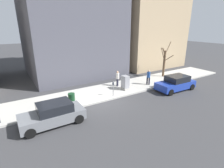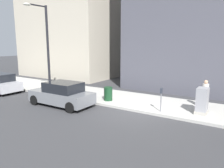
{
  "view_description": "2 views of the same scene",
  "coord_description": "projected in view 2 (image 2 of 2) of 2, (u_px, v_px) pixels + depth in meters",
  "views": [
    {
      "loc": [
        -12.31,
        6.65,
        6.48
      ],
      "look_at": [
        -0.05,
        -0.96,
        1.55
      ],
      "focal_mm": 28.0,
      "sensor_mm": 36.0,
      "label": 1
    },
    {
      "loc": [
        -10.88,
        -5.49,
        3.9
      ],
      "look_at": [
        -0.39,
        1.3,
        1.58
      ],
      "focal_mm": 35.0,
      "sensor_mm": 36.0,
      "label": 2
    }
  ],
  "objects": [
    {
      "name": "utility_box",
      "position": [
        202.0,
        101.0,
        11.73
      ],
      "size": [
        0.83,
        0.61,
        1.43
      ],
      "color": "#A8A399",
      "rests_on": "sidewalk"
    },
    {
      "name": "ground_plane",
      "position": [
        134.0,
        112.0,
        12.62
      ],
      "size": [
        120.0,
        120.0,
        0.0
      ],
      "primitive_type": "plane",
      "color": "#38383A"
    },
    {
      "name": "parking_meter",
      "position": [
        161.0,
        97.0,
        12.07
      ],
      "size": [
        0.14,
        0.1,
        1.35
      ],
      "color": "slate",
      "rests_on": "sidewalk"
    },
    {
      "name": "trash_bin",
      "position": [
        108.0,
        94.0,
        14.56
      ],
      "size": [
        0.56,
        0.56,
        0.9
      ],
      "primitive_type": "cylinder",
      "color": "#14381E",
      "rests_on": "sidewalk"
    },
    {
      "name": "parked_car_grey",
      "position": [
        62.0,
        94.0,
        13.82
      ],
      "size": [
        1.95,
        4.22,
        1.52
      ],
      "rotation": [
        0.0,
        0.0,
        0.01
      ],
      "color": "slate",
      "rests_on": "ground"
    },
    {
      "name": "pedestrian_midblock",
      "position": [
        205.0,
        92.0,
        12.8
      ],
      "size": [
        0.36,
        0.36,
        1.66
      ],
      "rotation": [
        0.0,
        0.0,
        2.34
      ],
      "color": "#1E1E2D",
      "rests_on": "sidewalk"
    },
    {
      "name": "sidewalk",
      "position": [
        148.0,
        103.0,
        14.26
      ],
      "size": [
        4.0,
        36.0,
        0.15
      ],
      "primitive_type": "cube",
      "color": "#B2AFA8",
      "rests_on": "ground"
    },
    {
      "name": "streetlamp",
      "position": [
        45.0,
        42.0,
        16.24
      ],
      "size": [
        1.97,
        0.32,
        6.5
      ],
      "color": "black",
      "rests_on": "sidewalk"
    }
  ]
}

